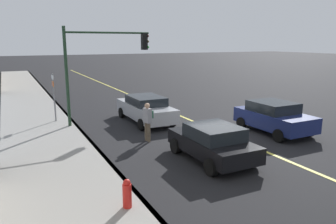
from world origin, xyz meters
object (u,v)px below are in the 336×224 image
Objects in this scene: car_navy at (274,117)px; car_silver at (146,108)px; street_sign_post at (54,94)px; fire_hydrant at (127,196)px; traffic_light_mast at (102,58)px; car_black at (213,142)px; pedestrian_with_backpack at (148,119)px.

car_silver is at bearing 45.01° from car_navy.
street_sign_post is 10.87m from fire_hydrant.
car_black is at bearing -163.15° from traffic_light_mast.
car_black is 9.72m from street_sign_post.
car_navy is at bearing -65.73° from fire_hydrant.
street_sign_post is (8.56, 4.52, 0.91)m from car_black.
street_sign_post is (1.87, 4.58, 0.85)m from car_silver.
pedestrian_with_backpack reaches higher than fire_hydrant.
fire_hydrant is at bearing 114.27° from car_navy.
car_silver is 1.74× the size of street_sign_post.
car_silver reaches higher than car_black.
car_black is 5.24m from car_navy.
traffic_light_mast is 5.51× the size of fire_hydrant.
car_black reaches higher than fire_hydrant.
car_navy reaches higher than car_black.
fire_hydrant is (-8.94, 4.28, -0.30)m from car_silver.
pedestrian_with_backpack is at bearing -148.22° from street_sign_post.
fire_hydrant is at bearing 118.06° from car_black.
traffic_light_mast is (0.46, 2.23, 2.83)m from car_silver.
street_sign_post is at bearing 27.81° from car_black.
car_navy is at bearing -134.99° from car_silver.
traffic_light_mast reaches higher than fire_hydrant.
car_navy reaches higher than car_silver.
car_black is at bearing -61.94° from fire_hydrant.
traffic_light_mast is (5.29, 7.06, 2.80)m from car_navy.
pedestrian_with_backpack is (3.29, 1.25, 0.32)m from car_black.
street_sign_post reaches higher than fire_hydrant.
pedestrian_with_backpack is at bearing 158.83° from car_silver.
traffic_light_mast reaches higher than car_navy.
car_navy is at bearing -125.43° from street_sign_post.
pedestrian_with_backpack reaches higher than car_navy.
pedestrian_with_backpack is (1.43, 6.15, 0.24)m from car_navy.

